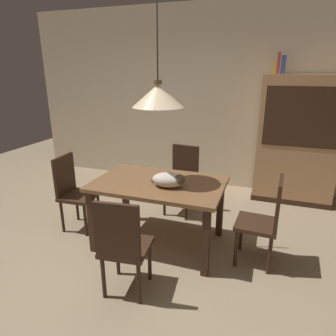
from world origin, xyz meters
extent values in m
plane|color=#998466|center=(0.00, 0.00, 0.00)|extent=(10.00, 10.00, 0.00)
cube|color=beige|center=(0.00, 2.65, 1.45)|extent=(6.40, 0.10, 2.90)
cube|color=brown|center=(-0.06, 0.53, 0.73)|extent=(1.40, 0.90, 0.04)
cube|color=#382316|center=(-0.68, 0.14, 0.35)|extent=(0.07, 0.07, 0.71)
cube|color=#382316|center=(0.56, 0.14, 0.35)|extent=(0.07, 0.07, 0.71)
cube|color=#382316|center=(-0.68, 0.92, 0.35)|extent=(0.07, 0.07, 0.71)
cube|color=#382316|center=(0.56, 0.92, 0.35)|extent=(0.07, 0.07, 0.71)
cube|color=#382316|center=(-1.11, 0.53, 0.43)|extent=(0.42, 0.42, 0.04)
cube|color=#322014|center=(-1.29, 0.52, 0.69)|extent=(0.05, 0.38, 0.48)
cylinder|color=#382316|center=(-0.94, 0.38, 0.21)|extent=(0.04, 0.04, 0.41)
cylinder|color=#382316|center=(-0.96, 0.70, 0.21)|extent=(0.04, 0.04, 0.41)
cylinder|color=#382316|center=(-1.26, 0.36, 0.21)|extent=(0.04, 0.04, 0.41)
cylinder|color=#382316|center=(-1.28, 0.68, 0.21)|extent=(0.04, 0.04, 0.41)
cube|color=#382316|center=(-0.06, 1.33, 0.43)|extent=(0.44, 0.44, 0.04)
cube|color=#322014|center=(-0.04, 1.51, 0.69)|extent=(0.38, 0.08, 0.48)
cylinder|color=#382316|center=(-0.24, 1.19, 0.21)|extent=(0.04, 0.04, 0.41)
cylinder|color=#382316|center=(0.08, 1.16, 0.21)|extent=(0.04, 0.04, 0.41)
cylinder|color=#382316|center=(-0.20, 1.51, 0.21)|extent=(0.04, 0.04, 0.41)
cylinder|color=#382316|center=(0.12, 1.47, 0.21)|extent=(0.04, 0.04, 0.41)
cube|color=#382316|center=(-0.06, -0.27, 0.43)|extent=(0.44, 0.44, 0.04)
cube|color=#322014|center=(-0.04, -0.45, 0.69)|extent=(0.38, 0.08, 0.48)
cylinder|color=#382316|center=(0.08, -0.09, 0.21)|extent=(0.04, 0.04, 0.41)
cylinder|color=#382316|center=(-0.24, -0.13, 0.21)|extent=(0.04, 0.04, 0.41)
cylinder|color=#382316|center=(0.12, -0.41, 0.21)|extent=(0.04, 0.04, 0.41)
cylinder|color=#382316|center=(-0.20, -0.45, 0.21)|extent=(0.04, 0.04, 0.41)
cube|color=#382316|center=(0.99, 0.53, 0.43)|extent=(0.42, 0.42, 0.04)
cube|color=#322014|center=(1.17, 0.52, 0.69)|extent=(0.06, 0.38, 0.48)
cylinder|color=#382316|center=(0.84, 0.70, 0.21)|extent=(0.04, 0.04, 0.41)
cylinder|color=#382316|center=(0.82, 0.38, 0.21)|extent=(0.04, 0.04, 0.41)
cylinder|color=#382316|center=(1.16, 0.68, 0.21)|extent=(0.04, 0.04, 0.41)
cylinder|color=#382316|center=(1.14, 0.36, 0.21)|extent=(0.04, 0.04, 0.41)
ellipsoid|color=beige|center=(0.08, 0.44, 0.82)|extent=(0.36, 0.25, 0.15)
sphere|color=brown|center=(0.21, 0.42, 0.85)|extent=(0.11, 0.11, 0.11)
cylinder|color=brown|center=(-0.04, 0.50, 0.78)|extent=(0.18, 0.04, 0.04)
cone|color=beige|center=(-0.06, 0.53, 1.66)|extent=(0.52, 0.52, 0.22)
cylinder|color=#513D23|center=(-0.06, 0.53, 1.79)|extent=(0.08, 0.08, 0.04)
cylinder|color=black|center=(-0.06, 0.53, 2.33)|extent=(0.01, 0.01, 1.04)
cube|color=tan|center=(1.41, 2.32, 0.93)|extent=(1.10, 0.44, 1.85)
cube|color=#382316|center=(1.41, 2.10, 1.29)|extent=(0.97, 0.01, 0.81)
cube|color=#382316|center=(1.41, 2.32, 0.04)|extent=(1.12, 0.45, 0.08)
cube|color=gold|center=(0.98, 2.32, 1.94)|extent=(0.04, 0.20, 0.18)
cube|color=#B73833|center=(1.04, 2.32, 1.99)|extent=(0.04, 0.22, 0.28)
cube|color=#384C93|center=(1.10, 2.32, 1.97)|extent=(0.06, 0.24, 0.24)
camera|label=1|loc=(1.03, -2.27, 1.90)|focal=31.69mm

